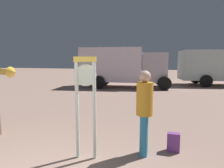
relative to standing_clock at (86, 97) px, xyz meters
The scene contains 6 objects.
standing_clock is the anchor object (origin of this frame).
arrow_sign 2.39m from the standing_clock, behind, with size 1.04×0.47×2.09m.
person_near_clock 1.21m from the standing_clock, 22.55° to the left, with size 0.34×0.34×1.75m.
backpack 2.13m from the standing_clock, 24.69° to the left, with size 0.26×0.19×0.41m.
box_truck_near 10.47m from the standing_clock, 99.62° to the left, with size 6.58×3.24×2.86m.
box_truck_far 14.44m from the standing_clock, 68.47° to the left, with size 6.56×3.52×2.75m.
Camera 1 is at (1.86, -1.81, 1.95)m, focal length 30.65 mm.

